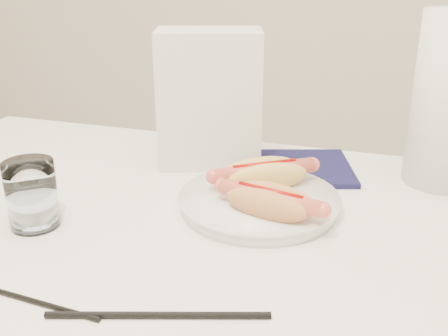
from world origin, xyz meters
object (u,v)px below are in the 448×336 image
(table, at_px, (178,264))
(water_glass, at_px, (32,194))
(hotdog_right, at_px, (270,202))
(plate, at_px, (259,203))
(napkin_box, at_px, (210,99))
(hotdog_left, at_px, (264,175))

(table, distance_m, water_glass, 0.23)
(water_glass, bearing_deg, hotdog_right, 16.68)
(plate, bearing_deg, water_glass, -153.46)
(hotdog_right, height_order, napkin_box, napkin_box)
(hotdog_left, relative_size, napkin_box, 0.62)
(water_glass, relative_size, napkin_box, 0.40)
(table, bearing_deg, water_glass, -165.57)
(hotdog_left, xyz_separation_m, water_glass, (-0.29, -0.19, 0.01))
(plate, xyz_separation_m, water_glass, (-0.30, -0.15, 0.04))
(water_glass, bearing_deg, hotdog_left, 32.67)
(table, height_order, plate, plate)
(hotdog_left, height_order, water_glass, water_glass)
(plate, distance_m, napkin_box, 0.24)
(hotdog_right, bearing_deg, plate, 132.22)
(table, xyz_separation_m, napkin_box, (-0.04, 0.26, 0.18))
(plate, bearing_deg, table, -135.06)
(hotdog_left, bearing_deg, plate, -121.35)
(table, relative_size, water_glass, 12.19)
(hotdog_left, bearing_deg, water_glass, 178.04)
(water_glass, height_order, napkin_box, napkin_box)
(hotdog_left, bearing_deg, table, -159.21)
(table, bearing_deg, hotdog_left, 55.43)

